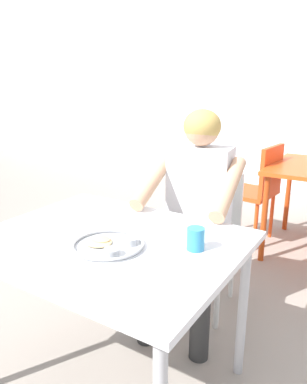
# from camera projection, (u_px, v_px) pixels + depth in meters

# --- Properties ---
(ground_plane) EXTENTS (12.00, 12.00, 0.05)m
(ground_plane) POSITION_uv_depth(u_px,v_px,m) (106.00, 380.00, 1.77)
(ground_plane) COLOR gray
(back_wall) EXTENTS (12.00, 0.12, 3.40)m
(back_wall) POSITION_uv_depth(u_px,v_px,m) (304.00, 53.00, 4.31)
(back_wall) COLOR silver
(back_wall) RESTS_ON ground
(table_foreground) EXTENTS (1.08, 0.85, 0.73)m
(table_foreground) POSITION_uv_depth(u_px,v_px,m) (109.00, 254.00, 1.56)
(table_foreground) COLOR silver
(table_foreground) RESTS_ON ground
(thali_tray) EXTENTS (0.29, 0.29, 0.03)m
(thali_tray) POSITION_uv_depth(u_px,v_px,m) (109.00, 245.00, 1.45)
(thali_tray) COLOR #B7BABF
(thali_tray) RESTS_ON table_foreground
(drinking_cup) EXTENTS (0.07, 0.07, 0.09)m
(drinking_cup) POSITION_uv_depth(u_px,v_px,m) (196.00, 238.00, 1.42)
(drinking_cup) COLOR #338CBF
(drinking_cup) RESTS_ON table_foreground
(chair_foreground) EXTENTS (0.45, 0.49, 0.83)m
(chair_foreground) POSITION_uv_depth(u_px,v_px,m) (206.00, 230.00, 2.27)
(chair_foreground) COLOR silver
(chair_foreground) RESTS_ON ground
(diner_foreground) EXTENTS (0.54, 0.59, 1.22)m
(diner_foreground) POSITION_uv_depth(u_px,v_px,m) (195.00, 202.00, 2.02)
(diner_foreground) COLOR #2D2D2D
(diner_foreground) RESTS_ON ground
(chair_red_left) EXTENTS (0.43, 0.47, 0.87)m
(chair_red_left) POSITION_uv_depth(u_px,v_px,m) (258.00, 186.00, 3.15)
(chair_red_left) COLOR #DE4619
(chair_red_left) RESTS_ON ground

